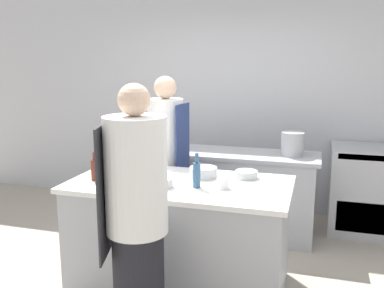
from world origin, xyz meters
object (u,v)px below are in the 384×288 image
(bottle_vinegar, at_px, (95,169))
(bottle_olive_oil, at_px, (197,174))
(bowl_mixing_large, at_px, (246,174))
(cup, at_px, (223,183))
(chef_at_prep_near, at_px, (137,222))
(bowl_ceramic_blue, at_px, (159,182))
(chef_at_stove, at_px, (166,163))
(bowl_wooden_salad, at_px, (203,172))
(bowl_prep_small, at_px, (139,178))
(stockpot, at_px, (293,144))
(oven_range, at_px, (365,190))
(bottle_wine, at_px, (154,170))

(bottle_vinegar, bearing_deg, bottle_olive_oil, 3.14)
(bowl_mixing_large, xyz_separation_m, cup, (-0.13, -0.35, 0.01))
(chef_at_prep_near, xyz_separation_m, bowl_ceramic_blue, (-0.08, 0.63, 0.08))
(chef_at_stove, xyz_separation_m, bowl_wooden_salad, (0.53, -0.54, 0.08))
(bowl_prep_small, distance_m, stockpot, 1.77)
(bowl_mixing_large, bearing_deg, chef_at_stove, 152.05)
(oven_range, bearing_deg, bottle_olive_oil, -127.94)
(stockpot, bearing_deg, bowl_ceramic_blue, -122.81)
(bottle_vinegar, bearing_deg, bowl_prep_small, 9.71)
(bowl_prep_small, bearing_deg, bottle_wine, 43.38)
(bowl_prep_small, bearing_deg, oven_range, 43.36)
(bowl_mixing_large, bearing_deg, stockpot, 72.31)
(chef_at_stove, height_order, bottle_vinegar, chef_at_stove)
(bottle_olive_oil, xyz_separation_m, bowl_wooden_salad, (-0.03, 0.30, -0.07))
(bottle_olive_oil, distance_m, bowl_ceramic_blue, 0.30)
(bottle_wine, distance_m, bowl_wooden_salad, 0.42)
(bottle_wine, height_order, bowl_ceramic_blue, bottle_wine)
(chef_at_prep_near, xyz_separation_m, bowl_mixing_large, (0.53, 1.08, 0.07))
(bottle_olive_oil, bearing_deg, chef_at_stove, 123.39)
(bowl_ceramic_blue, bearing_deg, stockpot, 57.19)
(oven_range, distance_m, bottle_wine, 2.57)
(oven_range, height_order, bowl_mixing_large, bowl_mixing_large)
(bowl_prep_small, relative_size, cup, 1.71)
(bottle_vinegar, height_order, bowl_mixing_large, bottle_vinegar)
(bottle_wine, distance_m, bowl_prep_small, 0.15)
(chef_at_stove, height_order, bottle_olive_oil, chef_at_stove)
(bottle_vinegar, xyz_separation_m, bowl_mixing_large, (1.19, 0.43, -0.06))
(stockpot, bearing_deg, bottle_olive_oil, -115.24)
(bottle_olive_oil, distance_m, bottle_vinegar, 0.86)
(bowl_mixing_large, relative_size, cup, 1.98)
(chef_at_prep_near, distance_m, bowl_mixing_large, 1.21)
(bottle_wine, height_order, bowl_mixing_large, bottle_wine)
(bowl_prep_small, distance_m, bowl_ceramic_blue, 0.23)
(bowl_prep_small, bearing_deg, bowl_mixing_large, 23.70)
(bowl_prep_small, height_order, stockpot, stockpot)
(bottle_wine, bearing_deg, bottle_olive_oil, -15.38)
(oven_range, distance_m, cup, 2.24)
(bowl_ceramic_blue, bearing_deg, oven_range, 48.06)
(stockpot, bearing_deg, bottle_wine, -129.63)
(chef_at_stove, xyz_separation_m, bowl_ceramic_blue, (0.28, -0.92, 0.08))
(stockpot, bearing_deg, chef_at_prep_near, -112.16)
(chef_at_prep_near, relative_size, bowl_ceramic_blue, 8.10)
(bowl_prep_small, relative_size, stockpot, 0.66)
(bottle_wine, xyz_separation_m, bowl_prep_small, (-0.10, -0.09, -0.05))
(oven_range, xyz_separation_m, bowl_wooden_salad, (-1.46, -1.53, 0.48))
(chef_at_stove, xyz_separation_m, cup, (0.76, -0.82, 0.08))
(bottle_wine, xyz_separation_m, bowl_mixing_large, (0.73, 0.27, -0.05))
(oven_range, distance_m, chef_at_prep_near, 3.05)
(bottle_vinegar, bearing_deg, chef_at_prep_near, -44.89)
(chef_at_prep_near, relative_size, bowl_prep_small, 10.88)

